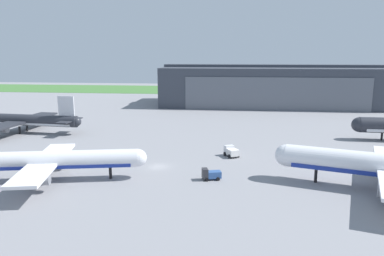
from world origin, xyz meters
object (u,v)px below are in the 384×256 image
Objects in this scene: airliner_near_right at (49,161)px; fuel_bowser at (211,174)px; airliner_far_right at (19,120)px; ops_van at (231,151)px; maintenance_hangar at (272,86)px.

airliner_near_right is 30.62m from fuel_bowser.
ops_van is at bearing -17.19° from airliner_far_right.
maintenance_hangar reaches higher than airliner_far_right.
maintenance_hangar reaches higher than airliner_near_right.
ops_van reaches higher than fuel_bowser.
maintenance_hangar is at bearing 41.55° from airliner_far_right.
ops_van is at bearing 77.60° from fuel_bowser.
maintenance_hangar is at bearing 79.11° from ops_van.
maintenance_hangar is at bearing 78.88° from fuel_bowser.
airliner_near_right reaches higher than airliner_far_right.
maintenance_hangar reaches higher than fuel_bowser.
airliner_near_right is at bearing -114.49° from maintenance_hangar.
ops_van is at bearing -100.89° from maintenance_hangar.
airliner_far_right is at bearing -138.45° from maintenance_hangar.
ops_van is (33.93, 20.80, -2.63)m from airliner_near_right.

